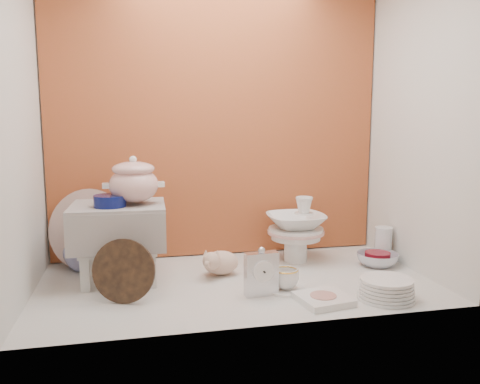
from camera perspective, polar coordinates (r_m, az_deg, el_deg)
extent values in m
plane|color=silver|center=(2.30, -0.39, -10.50)|extent=(1.80, 1.80, 0.00)
cube|color=#A64B29|center=(2.67, -2.67, 8.52)|extent=(1.80, 0.06, 1.50)
cube|color=silver|center=(2.17, -24.54, 7.78)|extent=(0.06, 1.00, 1.50)
cube|color=silver|center=(2.52, 20.24, 8.02)|extent=(0.06, 1.00, 1.50)
cylinder|color=#0B1353|center=(2.24, -15.00, -1.01)|extent=(0.17, 0.17, 0.05)
imported|color=white|center=(2.58, -17.73, -6.23)|extent=(0.22, 0.22, 0.22)
cube|color=silver|center=(2.10, 2.51, -9.32)|extent=(0.15, 0.06, 0.21)
ellipsoid|color=beige|center=(2.38, -2.25, -8.23)|extent=(0.26, 0.23, 0.13)
cylinder|color=white|center=(2.19, 5.37, -11.34)|extent=(0.21, 0.21, 0.01)
imported|color=white|center=(2.17, 5.39, -10.06)|extent=(0.12, 0.12, 0.09)
cube|color=white|center=(2.08, 9.72, -12.27)|extent=(0.23, 0.23, 0.03)
cylinder|color=white|center=(2.17, 16.76, -10.79)|extent=(0.30, 0.30, 0.09)
imported|color=silver|center=(2.63, 15.81, -7.62)|extent=(0.27, 0.27, 0.07)
cylinder|color=silver|center=(2.72, 16.43, -5.84)|extent=(0.10, 0.10, 0.18)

